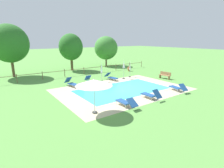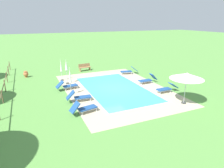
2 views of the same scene
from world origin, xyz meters
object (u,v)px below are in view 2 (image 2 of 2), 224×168
sun_lounger_north_far (67,86)px  patio_umbrella_closed_row_centre (70,78)px  wooden_bench_lawn_side (85,67)px  sun_lounger_south_mid (129,71)px  sun_lounger_north_end (148,79)px  terracotta_urn_near_fence (26,74)px  sun_lounger_north_near_steps (79,97)px  patio_umbrella_open_foreground (187,76)px  sun_lounger_south_near_corner (84,108)px  sun_lounger_north_mid (167,88)px  patio_umbrella_closed_row_west (61,68)px  patio_umbrella_closed_row_mid_west (66,67)px

sun_lounger_north_far → patio_umbrella_closed_row_centre: (-1.42, -0.01, 1.13)m
wooden_bench_lawn_side → sun_lounger_south_mid: bearing=-129.6°
sun_lounger_north_end → terracotta_urn_near_fence: size_ratio=2.80×
sun_lounger_north_near_steps → patio_umbrella_open_foreground: size_ratio=0.79×
sun_lounger_south_mid → wooden_bench_lawn_side: size_ratio=1.34×
wooden_bench_lawn_side → sun_lounger_south_near_corner: bearing=163.5°
sun_lounger_north_mid → patio_umbrella_open_foreground: 3.09m
sun_lounger_south_mid → sun_lounger_north_end: bearing=-179.1°
sun_lounger_north_near_steps → patio_umbrella_closed_row_west: size_ratio=0.85×
patio_umbrella_open_foreground → sun_lounger_north_near_steps: bearing=63.5°
patio_umbrella_closed_row_west → wooden_bench_lawn_side: 4.60m
patio_umbrella_closed_row_mid_west → terracotta_urn_near_fence: size_ratio=3.56×
sun_lounger_north_near_steps → sun_lounger_south_near_corner: 2.15m
sun_lounger_north_near_steps → patio_umbrella_closed_row_centre: patio_umbrella_closed_row_centre is taller
sun_lounger_south_near_corner → sun_lounger_south_mid: 10.84m
sun_lounger_north_far → sun_lounger_south_mid: 8.05m
sun_lounger_north_mid → wooden_bench_lawn_side: size_ratio=1.31×
sun_lounger_north_end → wooden_bench_lawn_side: size_ratio=1.25×
sun_lounger_north_mid → sun_lounger_north_end: 2.84m
sun_lounger_north_end → patio_umbrella_closed_row_west: size_ratio=0.84×
sun_lounger_south_near_corner → terracotta_urn_near_fence: bearing=17.2°
patio_umbrella_closed_row_mid_west → patio_umbrella_closed_row_west: bearing=12.9°
sun_lounger_north_mid → patio_umbrella_closed_row_mid_west: (5.89, 7.48, 1.33)m
patio_umbrella_closed_row_mid_west → wooden_bench_lawn_side: patio_umbrella_closed_row_mid_west is taller
sun_lounger_north_mid → sun_lounger_south_near_corner: size_ratio=1.02×
sun_lounger_south_near_corner → patio_umbrella_closed_row_mid_west: patio_umbrella_closed_row_mid_west is taller
patio_umbrella_closed_row_mid_west → terracotta_urn_near_fence: 5.69m
sun_lounger_north_mid → patio_umbrella_open_foreground: patio_umbrella_open_foreground is taller
patio_umbrella_closed_row_mid_west → terracotta_urn_near_fence: bearing=42.0°
sun_lounger_north_far → sun_lounger_south_near_corner: (-5.23, -0.04, 0.01)m
sun_lounger_north_end → patio_umbrella_closed_row_west: bearing=60.4°
sun_lounger_north_near_steps → wooden_bench_lawn_side: size_ratio=1.27×
sun_lounger_north_mid → wooden_bench_lawn_side: bearing=23.5°
sun_lounger_north_mid → patio_umbrella_open_foreground: bearing=171.9°
sun_lounger_north_near_steps → sun_lounger_north_mid: (-1.10, -7.53, -0.02)m
sun_lounger_south_near_corner → patio_umbrella_open_foreground: 7.77m
patio_umbrella_closed_row_mid_west → patio_umbrella_closed_row_centre: patio_umbrella_closed_row_mid_west is taller
patio_umbrella_closed_row_west → sun_lounger_north_far: bearing=179.2°
sun_lounger_south_near_corner → patio_umbrella_closed_row_west: bearing=0.0°
patio_umbrella_open_foreground → patio_umbrella_closed_row_west: patio_umbrella_open_foreground is taller
sun_lounger_north_far → terracotta_urn_near_fence: bearing=30.1°
sun_lounger_north_far → patio_umbrella_closed_row_west: 3.17m
sun_lounger_north_mid → sun_lounger_south_near_corner: 7.84m
sun_lounger_north_far → patio_umbrella_closed_row_mid_west: patio_umbrella_closed_row_mid_west is taller
sun_lounger_north_end → patio_umbrella_closed_row_west: 8.88m
patio_umbrella_closed_row_west → sun_lounger_south_near_corner: bearing=-180.0°
wooden_bench_lawn_side → patio_umbrella_open_foreground: bearing=-162.2°
terracotta_urn_near_fence → patio_umbrella_closed_row_west: bearing=-129.5°
sun_lounger_south_near_corner → patio_umbrella_closed_row_centre: 3.98m
patio_umbrella_closed_row_mid_west → sun_lounger_north_far: bearing=168.7°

